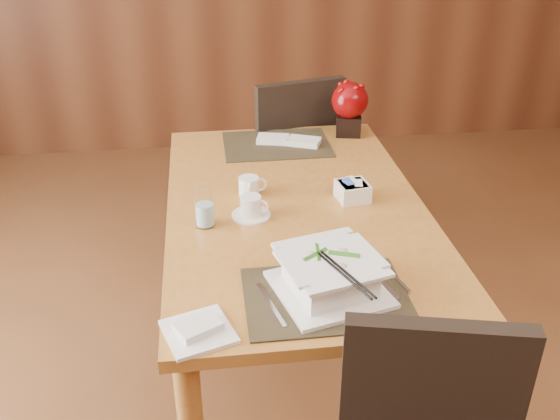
{
  "coord_description": "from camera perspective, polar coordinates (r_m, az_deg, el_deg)",
  "views": [
    {
      "loc": [
        -0.31,
        -1.31,
        1.78
      ],
      "look_at": [
        -0.09,
        0.35,
        0.87
      ],
      "focal_mm": 40.0,
      "sensor_mm": 36.0,
      "label": 1
    }
  ],
  "objects": [
    {
      "name": "bread_plate",
      "position": [
        1.63,
        -7.46,
        -10.98
      ],
      "size": [
        0.21,
        0.21,
        0.01
      ],
      "primitive_type": "cube",
      "rotation": [
        0.0,
        0.0,
        0.32
      ],
      "color": "white",
      "rests_on": "dining_table"
    },
    {
      "name": "placemat_near",
      "position": [
        1.74,
        4.24,
        -7.92
      ],
      "size": [
        0.45,
        0.33,
        0.01
      ],
      "primitive_type": "cube",
      "color": "black",
      "rests_on": "dining_table"
    },
    {
      "name": "soup_setting",
      "position": [
        1.73,
        4.58,
        -6.0
      ],
      "size": [
        0.35,
        0.35,
        0.12
      ],
      "rotation": [
        0.0,
        0.0,
        0.25
      ],
      "color": "white",
      "rests_on": "dining_table"
    },
    {
      "name": "water_glass",
      "position": [
        2.05,
        -6.93,
        0.39
      ],
      "size": [
        0.09,
        0.09,
        0.15
      ],
      "primitive_type": "cylinder",
      "rotation": [
        0.0,
        0.0,
        0.43
      ],
      "color": "white",
      "rests_on": "dining_table"
    },
    {
      "name": "creamer_jug",
      "position": [
        2.25,
        -2.87,
        2.19
      ],
      "size": [
        0.1,
        0.1,
        0.07
      ],
      "primitive_type": null,
      "rotation": [
        0.0,
        0.0,
        0.03
      ],
      "color": "white",
      "rests_on": "dining_table"
    },
    {
      "name": "dining_table",
      "position": [
        2.24,
        1.44,
        -1.7
      ],
      "size": [
        0.9,
        1.5,
        0.75
      ],
      "color": "#B87833",
      "rests_on": "ground"
    },
    {
      "name": "berry_decor",
      "position": [
        2.78,
        6.37,
        9.5
      ],
      "size": [
        0.16,
        0.16,
        0.24
      ],
      "rotation": [
        0.0,
        0.0,
        -0.21
      ],
      "color": "black",
      "rests_on": "dining_table"
    },
    {
      "name": "coffee_cup",
      "position": [
        2.11,
        -2.66,
        0.19
      ],
      "size": [
        0.13,
        0.13,
        0.08
      ],
      "rotation": [
        0.0,
        0.0,
        -0.43
      ],
      "color": "white",
      "rests_on": "dining_table"
    },
    {
      "name": "sugar_caddy",
      "position": [
        2.23,
        6.65,
        1.72
      ],
      "size": [
        0.12,
        0.12,
        0.06
      ],
      "primitive_type": "cube",
      "rotation": [
        0.0,
        0.0,
        0.14
      ],
      "color": "white",
      "rests_on": "dining_table"
    },
    {
      "name": "napkins_far",
      "position": [
        2.69,
        0.97,
        6.38
      ],
      "size": [
        0.29,
        0.18,
        0.02
      ],
      "primitive_type": null,
      "rotation": [
        0.0,
        0.0,
        -0.34
      ],
      "color": "white",
      "rests_on": "dining_table"
    },
    {
      "name": "placemat_far",
      "position": [
        2.69,
        -0.32,
        6.02
      ],
      "size": [
        0.45,
        0.33,
        0.01
      ],
      "primitive_type": "cube",
      "color": "black",
      "rests_on": "dining_table"
    },
    {
      "name": "far_chair",
      "position": [
        3.09,
        0.97,
        4.82
      ],
      "size": [
        0.54,
        0.54,
        0.96
      ],
      "rotation": [
        0.0,
        0.0,
        3.38
      ],
      "color": "black",
      "rests_on": "ground"
    }
  ]
}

